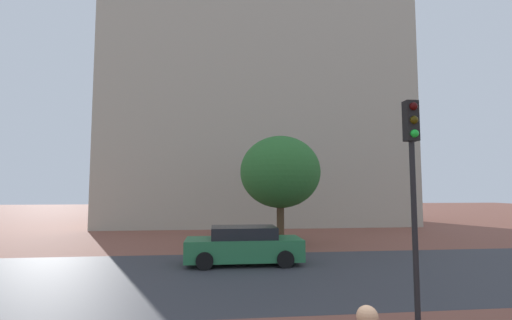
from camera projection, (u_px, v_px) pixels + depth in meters
The scene contains 6 objects.
ground_plane at pixel (256, 265), 13.80m from camera, with size 120.00×120.00×0.00m, color brown.
street_asphalt_strip at pixel (261, 275), 12.24m from camera, with size 120.00×8.22×0.00m, color #38383D.
landmark_building at pixel (253, 94), 32.74m from camera, with size 25.16×11.45×34.52m.
car_green at pixel (244, 246), 14.04m from camera, with size 4.51×1.96×1.45m.
traffic_light_pole at pixel (413, 167), 7.83m from camera, with size 0.28×0.34×4.87m.
tree_curb_far at pixel (280, 172), 18.87m from camera, with size 4.21×4.21×5.73m.
Camera 1 is at (-1.53, -4.01, 2.90)m, focal length 25.15 mm.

